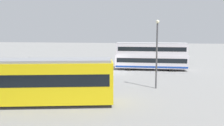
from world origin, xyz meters
The scene contains 7 objects.
ground_plane centered at (0.00, 0.00, 0.00)m, with size 160.00×160.00×0.00m, color gray.
double_decker_bus centered at (-4.74, -2.93, 2.02)m, with size 10.35×2.59×3.97m.
tram_yellow centered at (5.34, 14.94, 1.83)m, with size 13.91×5.09×3.53m.
pedestrian_near_railing centered at (4.76, 5.34, 0.97)m, with size 0.36×0.36×1.69m.
pedestrian_railing centered at (4.92, 4.02, 0.75)m, with size 9.06×0.39×1.08m.
info_sign centered at (10.03, 5.03, 1.79)m, with size 1.14×0.27×2.57m.
street_lamp centered at (-4.98, 8.30, 3.93)m, with size 0.36×0.36×6.70m.
Camera 1 is at (-3.82, 31.20, 5.63)m, focal length 37.26 mm.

